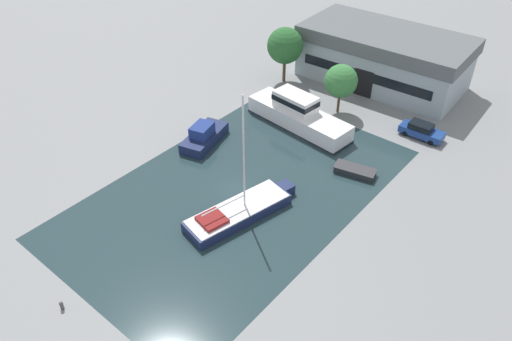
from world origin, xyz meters
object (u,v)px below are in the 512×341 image
(warehouse_building, at_px, (384,57))
(sailboat_moored, at_px, (239,211))
(quay_tree_by_water, at_px, (285,46))
(quay_tree_near_building, at_px, (341,81))
(motor_cruiser, at_px, (298,115))
(small_dinghy, at_px, (355,171))
(parked_car, at_px, (421,130))
(cabin_boat, at_px, (204,136))

(warehouse_building, distance_m, sailboat_moored, 31.47)
(warehouse_building, xyz_separation_m, quay_tree_by_water, (-9.68, -7.91, 1.45))
(quay_tree_near_building, xyz_separation_m, sailboat_moored, (3.04, -20.99, -3.43))
(warehouse_building, bearing_deg, sailboat_moored, -86.93)
(motor_cruiser, bearing_deg, sailboat_moored, -156.83)
(motor_cruiser, bearing_deg, small_dinghy, -104.91)
(quay_tree_near_building, bearing_deg, small_dinghy, -49.65)
(sailboat_moored, height_order, motor_cruiser, sailboat_moored)
(warehouse_building, xyz_separation_m, sailboat_moored, (3.05, -31.20, -2.77))
(quay_tree_near_building, height_order, quay_tree_by_water, quay_tree_by_water)
(parked_car, bearing_deg, cabin_boat, -49.33)
(cabin_boat, bearing_deg, quay_tree_near_building, 48.30)
(quay_tree_by_water, distance_m, sailboat_moored, 26.88)
(quay_tree_by_water, bearing_deg, sailboat_moored, -61.33)
(parked_car, bearing_deg, quay_tree_by_water, -95.00)
(warehouse_building, relative_size, sailboat_moored, 1.76)
(small_dinghy, bearing_deg, parked_car, 155.44)
(parked_car, relative_size, motor_cruiser, 0.36)
(warehouse_building, distance_m, quay_tree_near_building, 10.24)
(small_dinghy, bearing_deg, quay_tree_near_building, -152.69)
(cabin_boat, bearing_deg, small_dinghy, 5.61)
(warehouse_building, xyz_separation_m, parked_car, (9.82, -8.98, -2.54))
(quay_tree_near_building, bearing_deg, warehouse_building, 90.06)
(warehouse_building, distance_m, parked_car, 13.55)
(parked_car, relative_size, cabin_boat, 0.72)
(sailboat_moored, bearing_deg, cabin_boat, 161.65)
(quay_tree_near_building, distance_m, parked_car, 10.39)
(warehouse_building, relative_size, cabin_boat, 3.16)
(quay_tree_near_building, bearing_deg, sailboat_moored, -81.75)
(warehouse_building, height_order, quay_tree_near_building, warehouse_building)
(sailboat_moored, bearing_deg, quay_tree_by_water, 131.22)
(parked_car, bearing_deg, warehouse_building, -134.30)
(sailboat_moored, relative_size, motor_cruiser, 0.92)
(small_dinghy, bearing_deg, cabin_boat, -82.89)
(motor_cruiser, bearing_deg, cabin_boat, 153.94)
(parked_car, distance_m, sailboat_moored, 23.23)
(parked_car, bearing_deg, motor_cruiser, -61.88)
(sailboat_moored, xyz_separation_m, small_dinghy, (4.67, 11.91, -0.24))
(quay_tree_by_water, height_order, small_dinghy, quay_tree_by_water)
(sailboat_moored, height_order, small_dinghy, sailboat_moored)
(small_dinghy, bearing_deg, motor_cruiser, -123.65)
(warehouse_building, relative_size, quay_tree_near_building, 3.54)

